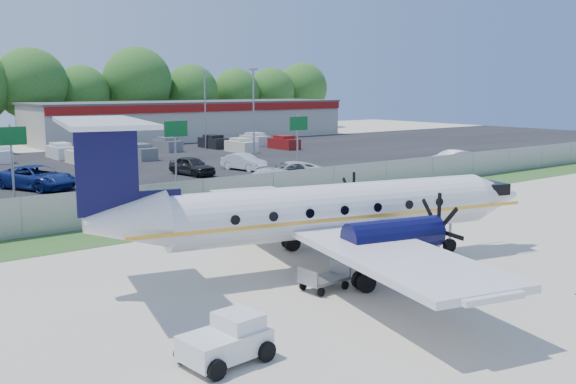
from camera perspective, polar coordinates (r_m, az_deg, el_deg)
ground at (r=26.37m, az=8.01°, el=-6.62°), size 170.00×170.00×0.00m
grass_verge at (r=35.56m, az=-5.90°, el=-2.40°), size 170.00×4.00×0.02m
access_road at (r=41.58m, az=-10.97°, el=-0.81°), size 170.00×8.00×0.02m
parking_lot at (r=60.92m, az=-19.86°, el=1.99°), size 170.00×32.00×0.02m
perimeter_fence at (r=37.06m, az=-7.55°, el=-0.39°), size 120.00×0.06×1.99m
building_east at (r=91.22m, az=-8.52°, el=6.36°), size 44.40×12.40×5.24m
sign_left at (r=42.02m, az=-23.37°, el=3.66°), size 1.80×0.26×5.00m
sign_mid at (r=45.94m, az=-9.95°, el=4.70°), size 1.80×0.26×5.00m
sign_right at (r=51.93m, az=0.91°, el=5.36°), size 1.80×0.26×5.00m
light_pole_ne at (r=67.56m, az=-3.08°, el=7.64°), size 0.90×0.35×9.09m
light_pole_se at (r=76.01m, az=-7.39°, el=7.77°), size 0.90×0.35×9.09m
aircraft at (r=25.50m, az=3.41°, el=-1.65°), size 20.02×19.58×6.11m
pushback_tug at (r=17.50m, az=-5.35°, el=-12.92°), size 2.41×1.83×1.24m
baggage_cart_far at (r=23.24m, az=3.23°, el=-7.68°), size 1.76×1.13×0.90m
cone_starboard_wing at (r=34.66m, az=-17.10°, el=-2.68°), size 0.36×0.36×0.51m
road_car_mid at (r=48.70m, az=0.08°, el=0.82°), size 6.37×4.49×1.61m
road_car_east at (r=58.59m, az=15.18°, el=1.94°), size 5.52×3.14×1.72m
parked_car_b at (r=48.95m, az=-21.35°, el=0.22°), size 5.08×6.74×1.70m
parked_car_c at (r=51.13m, az=-17.14°, el=0.81°), size 2.51×4.55×1.42m
parked_car_d at (r=53.46m, az=-8.52°, el=1.48°), size 2.46×4.75×1.55m
parked_car_e at (r=56.17m, az=-3.91°, el=1.94°), size 2.47×4.66×1.46m
parked_car_g at (r=58.35m, az=-14.57°, el=1.94°), size 2.85×4.56×1.42m
far_parking_rows at (r=65.68m, az=-21.20°, el=2.40°), size 56.00×10.00×1.60m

